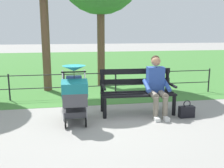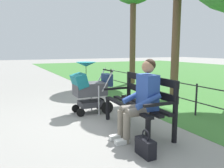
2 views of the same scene
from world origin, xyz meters
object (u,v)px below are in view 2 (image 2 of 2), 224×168
Objects in this scene: person_on_bench at (142,97)px; stroller at (90,87)px; park_bench at (140,100)px; handbag at (145,147)px.

person_on_bench reaches higher than stroller.
stroller is (1.75, 0.22, -0.08)m from person_on_bench.
park_bench is 1.27× the size of person_on_bench.
person_on_bench is 1.11× the size of stroller.
park_bench is 4.38× the size of handbag.
stroller is at bearing 17.98° from park_bench.
stroller is 2.37m from handbag.
handbag is (-0.57, 0.30, -0.55)m from person_on_bench.
handbag is at bearing 178.05° from stroller.
park_bench is 1.15m from handbag.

